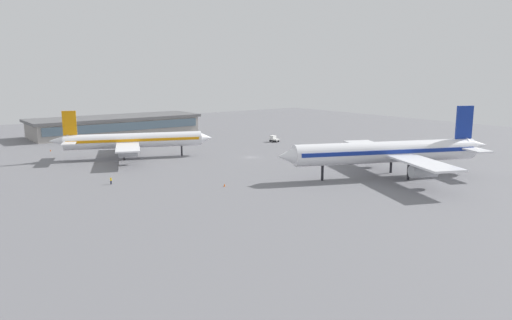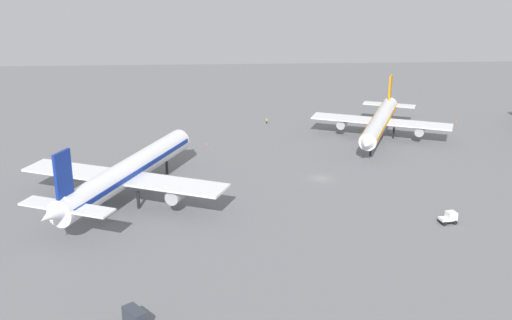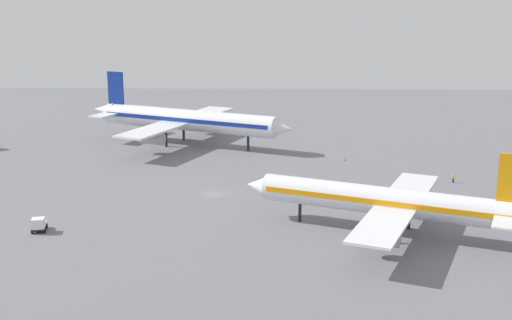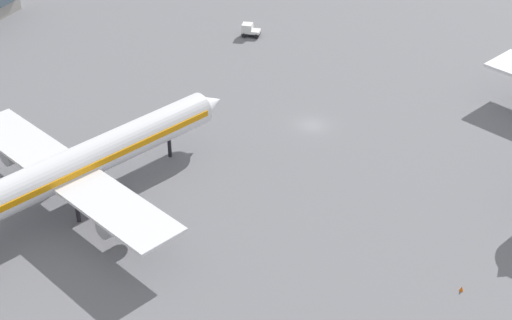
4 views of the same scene
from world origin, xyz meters
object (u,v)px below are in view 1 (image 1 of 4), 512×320
at_px(airplane_taxiing, 389,152).
at_px(safety_cone_near_gate, 51,150).
at_px(airplane_at_gate, 133,140).
at_px(safety_cone_mid_apron, 224,185).
at_px(catering_truck, 465,148).
at_px(baggage_tug, 274,139).
at_px(ground_crew_worker, 111,181).

height_order(airplane_taxiing, safety_cone_near_gate, airplane_taxiing).
bearing_deg(safety_cone_near_gate, airplane_at_gate, 121.57).
height_order(airplane_at_gate, safety_cone_mid_apron, airplane_at_gate).
distance_m(catering_truck, safety_cone_mid_apron, 86.68).
relative_size(airplane_taxiing, baggage_tug, 15.23).
height_order(airplane_at_gate, baggage_tug, airplane_at_gate).
relative_size(airplane_at_gate, ground_crew_worker, 27.25).
height_order(baggage_tug, safety_cone_mid_apron, baggage_tug).
xyz_separation_m(airplane_at_gate, ground_crew_worker, (17.83, 29.73, -4.42)).
distance_m(airplane_taxiing, catering_truck, 49.25).
height_order(baggage_tug, ground_crew_worker, baggage_tug).
relative_size(catering_truck, baggage_tug, 1.58).
bearing_deg(safety_cone_near_gate, catering_truck, 141.89).
bearing_deg(safety_cone_mid_apron, baggage_tug, -137.78).
distance_m(catering_truck, ground_crew_worker, 109.14).
height_order(airplane_taxiing, ground_crew_worker, airplane_taxiing).
relative_size(airplane_at_gate, airplane_taxiing, 0.85).
height_order(airplane_at_gate, ground_crew_worker, airplane_at_gate).
relative_size(catering_truck, safety_cone_mid_apron, 9.28).
xyz_separation_m(baggage_tug, safety_cone_mid_apron, (52.76, 47.88, -0.86)).
bearing_deg(catering_truck, safety_cone_near_gate, 103.46).
relative_size(ground_crew_worker, safety_cone_mid_apron, 2.78).
height_order(catering_truck, ground_crew_worker, catering_truck).
relative_size(airplane_at_gate, baggage_tug, 12.95).
relative_size(baggage_tug, safety_cone_near_gate, 5.86).
xyz_separation_m(catering_truck, safety_cone_mid_apron, (86.32, -7.84, -1.40)).
height_order(catering_truck, safety_cone_mid_apron, catering_truck).
xyz_separation_m(airplane_taxiing, safety_cone_mid_apron, (37.90, -15.58, -5.94)).
bearing_deg(airplane_taxiing, airplane_at_gate, -34.39).
xyz_separation_m(airplane_at_gate, catering_truck, (-88.34, 55.02, -3.57)).
bearing_deg(catering_truck, airplane_at_gate, 109.65).
bearing_deg(ground_crew_worker, safety_cone_mid_apron, -168.35).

